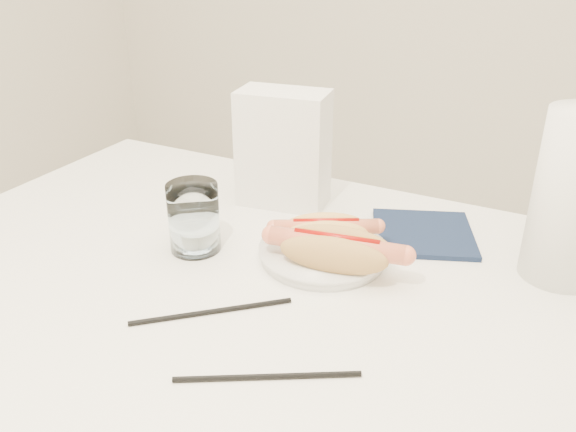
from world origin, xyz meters
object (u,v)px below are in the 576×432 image
at_px(hotdog_right, 336,250).
at_px(water_glass, 194,217).
at_px(table, 267,317).
at_px(plate, 323,254).
at_px(hotdog_left, 326,231).
at_px(napkin_box, 283,149).
at_px(paper_towel_roll, 574,198).

height_order(hotdog_right, water_glass, water_glass).
height_order(table, plate, plate).
xyz_separation_m(hotdog_left, water_glass, (-0.18, -0.09, 0.02)).
bearing_deg(napkin_box, table, -76.01).
bearing_deg(plate, hotdog_right, -44.43).
distance_m(hotdog_right, water_glass, 0.23).
bearing_deg(table, paper_towel_roll, 30.09).
bearing_deg(hotdog_right, table, -149.42).
height_order(hotdog_left, hotdog_right, hotdog_right).
bearing_deg(hotdog_right, plate, 126.37).
bearing_deg(napkin_box, hotdog_right, -54.19).
xyz_separation_m(hotdog_left, hotdog_right, (0.04, -0.06, 0.00)).
bearing_deg(paper_towel_roll, table, -149.91).
xyz_separation_m(plate, hotdog_left, (-0.01, 0.02, 0.03)).
bearing_deg(water_glass, paper_towel_roll, 18.94).
relative_size(hotdog_right, water_glass, 1.82).
height_order(water_glass, napkin_box, napkin_box).
bearing_deg(plate, napkin_box, 133.86).
bearing_deg(hotdog_left, hotdog_right, -82.35).
height_order(plate, hotdog_left, hotdog_left).
relative_size(hotdog_right, paper_towel_roll, 0.81).
distance_m(hotdog_left, paper_towel_roll, 0.35).
relative_size(table, paper_towel_roll, 4.86).
relative_size(water_glass, paper_towel_roll, 0.44).
relative_size(water_glass, napkin_box, 0.53).
bearing_deg(hotdog_right, water_glass, 178.19).
distance_m(plate, water_glass, 0.21).
relative_size(hotdog_right, napkin_box, 0.96).
bearing_deg(napkin_box, hotdog_left, -51.27).
bearing_deg(plate, hotdog_left, 105.21).
distance_m(hotdog_right, napkin_box, 0.27).
bearing_deg(napkin_box, paper_towel_roll, -13.38).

